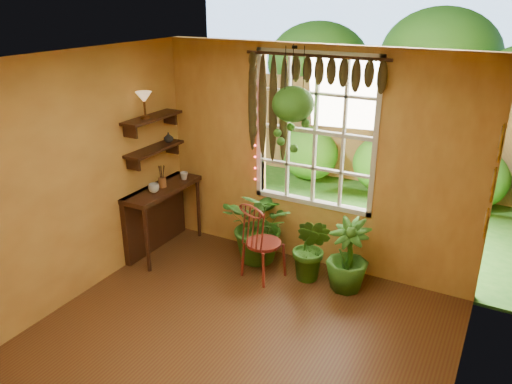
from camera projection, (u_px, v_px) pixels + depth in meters
floor at (215, 365)px, 4.64m from camera, size 4.50×4.50×0.00m
ceiling at (203, 69)px, 3.64m from camera, size 4.50×4.50×0.00m
wall_back at (313, 161)px, 5.98m from camera, size 4.00×0.00×4.00m
wall_left at (43, 193)px, 5.02m from camera, size 0.00×4.50×4.50m
wall_right at (466, 301)px, 3.25m from camera, size 0.00×4.50×4.50m
window at (315, 132)px, 5.87m from camera, size 1.52×0.10×1.86m
valance_vine at (307, 83)px, 5.60m from camera, size 1.70×0.12×1.10m
string_lights at (255, 122)px, 6.11m from camera, size 0.03×0.03×1.54m
wall_plates at (492, 185)px, 4.65m from camera, size 0.04×0.32×1.10m
counter_ledge at (157, 210)px, 6.58m from camera, size 0.40×1.20×0.90m
shelf_lower at (155, 149)px, 6.25m from camera, size 0.25×0.90×0.04m
shelf_upper at (152, 118)px, 6.11m from camera, size 0.25×0.90×0.04m
backyard at (415, 100)px, 9.67m from camera, size 14.00×10.00×12.00m
windsor_chair at (262, 253)px, 5.97m from camera, size 0.53×0.55×1.13m
potted_plant_left at (261, 225)px, 6.28m from camera, size 0.92×0.81×1.01m
potted_plant_mid at (311, 249)px, 5.85m from camera, size 0.55×0.48×0.85m
potted_plant_right at (348, 255)px, 5.69m from camera, size 0.59×0.59×0.87m
hanging_basket at (293, 109)px, 5.60m from camera, size 0.48×0.48×1.17m
cup_a at (154, 188)px, 6.22m from camera, size 0.18×0.18×0.11m
cup_b at (184, 176)px, 6.65m from camera, size 0.12×0.12×0.10m
brush_jar at (162, 176)px, 6.36m from camera, size 0.10×0.10×0.37m
shelf_vase at (168, 137)px, 6.45m from camera, size 0.15×0.15×0.13m
tiffany_lamp at (144, 99)px, 5.89m from camera, size 0.19×0.19×0.32m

